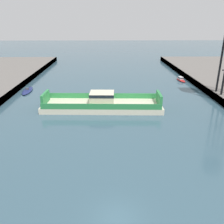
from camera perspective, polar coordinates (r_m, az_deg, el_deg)
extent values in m
plane|color=#385666|center=(23.51, 1.14, -23.91)|extent=(400.00, 400.00, 0.00)
cube|color=beige|center=(47.75, -2.38, 1.43)|extent=(23.74, 7.79, 1.10)
cube|color=#2D8947|center=(50.64, -2.18, 3.90)|extent=(22.55, 0.94, 1.10)
cube|color=#2D8947|center=(44.18, -2.64, 1.28)|extent=(22.55, 0.94, 1.10)
cube|color=beige|center=(47.21, -2.41, 3.38)|extent=(4.84, 3.99, 2.31)
cube|color=black|center=(46.97, -2.42, 4.32)|extent=(4.88, 4.03, 0.60)
cube|color=#2D8947|center=(47.91, 11.17, 3.18)|extent=(0.68, 4.87, 2.20)
cube|color=#2D8947|center=(49.17, -15.63, 3.26)|extent=(0.68, 4.87, 2.20)
ellipsoid|color=red|center=(73.07, 16.14, 7.32)|extent=(2.12, 5.16, 0.44)
cube|color=silver|center=(73.27, 16.07, 7.82)|extent=(1.26, 1.87, 0.70)
cube|color=black|center=(73.25, 16.07, 7.89)|extent=(1.30, 1.92, 0.21)
ellipsoid|color=navy|center=(63.08, -19.54, 4.82)|extent=(2.57, 7.47, 0.46)
cube|color=#4C4C51|center=(62.96, -19.60, 5.24)|extent=(0.75, 0.45, 0.50)
cylinder|color=black|center=(57.78, 24.64, 11.44)|extent=(0.44, 0.44, 14.52)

